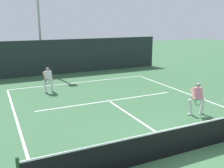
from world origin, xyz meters
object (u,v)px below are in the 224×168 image
object	(u,v)px
player_far	(48,79)
tennis_ball	(148,91)
player_near	(197,98)
light_pole	(38,7)

from	to	relation	value
player_far	tennis_ball	size ratio (longest dim) A/B	23.41
player_near	player_far	xyz separation A→B (m)	(-5.40, 6.81, 0.01)
player_far	light_pole	bearing A→B (deg)	-106.40
player_far	tennis_ball	xyz separation A→B (m)	(5.63, -2.36, -0.81)
tennis_ball	player_near	bearing A→B (deg)	-92.97
player_far	tennis_ball	world-z (taller)	player_far
tennis_ball	light_pole	xyz separation A→B (m)	(-4.76, 9.11, 5.27)
player_far	light_pole	distance (m)	8.14
tennis_ball	light_pole	bearing A→B (deg)	117.56
light_pole	player_near	bearing A→B (deg)	-71.54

